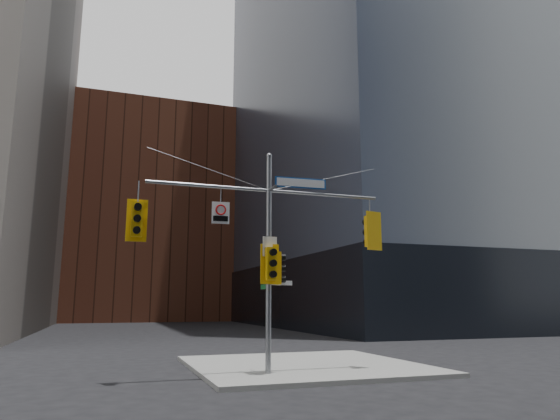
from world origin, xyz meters
TOP-DOWN VIEW (x-y plane):
  - ground at (0.00, 0.00)m, footprint 160.00×160.00m
  - sidewalk_corner at (2.00, 4.00)m, footprint 8.00×8.00m
  - podium_ne at (28.00, 32.00)m, footprint 36.40×36.40m
  - brick_midrise at (0.00, 58.00)m, footprint 26.00×20.00m
  - signal_assembly at (0.00, 1.99)m, footprint 8.00×0.80m
  - traffic_light_west_arm at (-4.18, 2.01)m, footprint 0.62×0.49m
  - traffic_light_east_arm at (3.77, 1.99)m, footprint 0.64×0.59m
  - traffic_light_pole_side at (0.32, 1.99)m, footprint 0.43×0.37m
  - traffic_light_pole_front at (0.00, 1.73)m, footprint 0.61×0.48m
  - street_sign_blade at (1.14, 2.00)m, footprint 1.81×0.15m
  - regulatory_sign_arm at (-1.63, 1.97)m, footprint 0.57×0.09m
  - regulatory_sign_pole at (0.00, 1.88)m, footprint 0.49×0.09m
  - street_blade_ew at (0.45, 2.00)m, footprint 0.75×0.11m
  - street_blade_ns at (0.00, 2.45)m, footprint 0.04×0.80m

SIDE VIEW (x-z plane):
  - ground at x=0.00m, z-range 0.00..0.00m
  - sidewalk_corner at x=2.00m, z-range 0.00..0.15m
  - street_blade_ns at x=0.00m, z-range 2.76..2.92m
  - street_blade_ew at x=0.45m, z-range 2.88..3.03m
  - podium_ne at x=28.00m, z-range 0.00..6.00m
  - traffic_light_pole_side at x=0.32m, z-range 2.90..3.96m
  - traffic_light_pole_front at x=0.00m, z-range 2.91..4.19m
  - regulatory_sign_pole at x=0.00m, z-range 3.77..4.42m
  - signal_assembly at x=0.00m, z-range 0.77..8.07m
  - traffic_light_west_arm at x=-4.18m, z-range 4.15..5.45m
  - traffic_light_east_arm at x=3.77m, z-range 4.12..5.48m
  - regulatory_sign_arm at x=-1.63m, z-range 4.82..5.53m
  - street_sign_blade at x=1.14m, z-range 6.17..6.53m
  - brick_midrise at x=0.00m, z-range 0.00..28.00m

